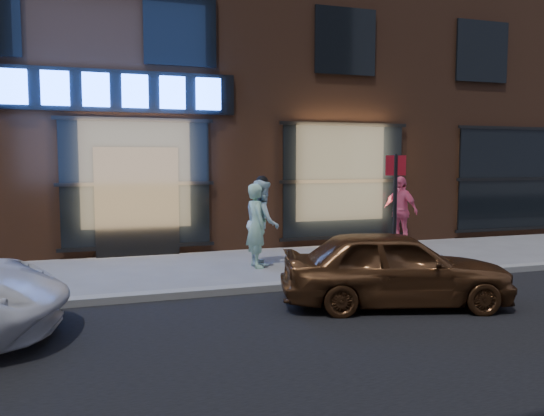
{
  "coord_description": "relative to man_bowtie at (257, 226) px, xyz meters",
  "views": [
    {
      "loc": [
        -0.72,
        -8.06,
        2.12
      ],
      "look_at": [
        2.37,
        1.6,
        1.2
      ],
      "focal_mm": 35.0,
      "sensor_mm": 36.0,
      "label": 1
    }
  ],
  "objects": [
    {
      "name": "passerby",
      "position": [
        4.19,
        1.58,
        0.03
      ],
      "size": [
        0.75,
        1.09,
        1.72
      ],
      "primitive_type": "imported",
      "rotation": [
        0.0,
        0.0,
        -1.2
      ],
      "color": "#F2648D",
      "rests_on": "ground"
    },
    {
      "name": "ground",
      "position": [
        -2.15,
        -1.92,
        -0.83
      ],
      "size": [
        90.0,
        90.0,
        0.0
      ],
      "primitive_type": "plane",
      "color": "slate",
      "rests_on": "ground"
    },
    {
      "name": "man_cap",
      "position": [
        0.19,
        0.25,
        0.04
      ],
      "size": [
        0.81,
        0.96,
        1.73
      ],
      "primitive_type": "imported",
      "rotation": [
        0.0,
        0.0,
        1.37
      ],
      "color": "white",
      "rests_on": "ground"
    },
    {
      "name": "gold_sedan",
      "position": [
        1.14,
        -3.3,
        -0.27
      ],
      "size": [
        3.52,
        2.13,
        1.12
      ],
      "primitive_type": "imported",
      "rotation": [
        0.0,
        0.0,
        1.31
      ],
      "color": "brown",
      "rests_on": "ground"
    },
    {
      "name": "sign_post",
      "position": [
        2.07,
        -1.71,
        0.51
      ],
      "size": [
        0.34,
        0.17,
        2.22
      ],
      "rotation": [
        0.0,
        0.0,
        -0.42
      ],
      "color": "#262628",
      "rests_on": "ground"
    },
    {
      "name": "man_bowtie",
      "position": [
        0.0,
        0.0,
        0.0
      ],
      "size": [
        0.42,
        0.62,
        1.66
      ],
      "primitive_type": "imported",
      "rotation": [
        0.0,
        0.0,
        1.61
      ],
      "color": "#A0D2BC",
      "rests_on": "ground"
    },
    {
      "name": "storefront_building",
      "position": [
        -2.15,
        6.07,
        4.32
      ],
      "size": [
        30.2,
        8.28,
        10.3
      ],
      "color": "#54301E",
      "rests_on": "ground"
    },
    {
      "name": "curb",
      "position": [
        -2.15,
        -1.92,
        -0.77
      ],
      "size": [
        60.0,
        0.25,
        0.12
      ],
      "primitive_type": "cube",
      "color": "gray",
      "rests_on": "ground"
    }
  ]
}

